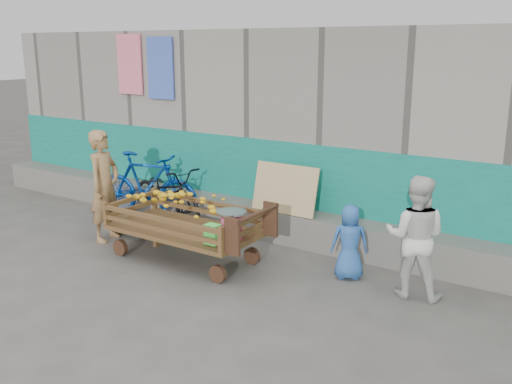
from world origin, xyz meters
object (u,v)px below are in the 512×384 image
Objects in this scene: bicycle_dark at (167,194)px; bicycle_blue at (147,186)px; woman at (415,237)px; bench at (140,226)px; child at (350,242)px; vendor_man at (104,186)px; banana_cart at (181,214)px.

bicycle_blue reaches higher than bicycle_dark.
bicycle_dark is (-4.22, 0.56, -0.24)m from woman.
bench is 0.94m from bicycle_dark.
child is (-0.81, 0.06, -0.24)m from woman.
bench is at bearing -67.13° from vendor_man.
bicycle_dark is 0.40m from bicycle_blue.
child is (3.54, 0.65, -0.34)m from vendor_man.
bicycle_blue is at bearing 147.29° from banana_cart.
banana_cart reaches higher than bicycle_dark.
bench is 1.12× the size of child.
bicycle_dark is (-1.31, 1.14, -0.17)m from banana_cart.
woman is 0.80× the size of bicycle_dark.
banana_cart is 2.35× the size of child.
bench is 1.09m from bicycle_blue.
bench is at bearing -23.66° from child.
child is (3.15, 0.37, 0.27)m from bench.
woman is 4.63m from bicycle_blue.
bicycle_dark is at bearing -20.10° from vendor_man.
bicycle_blue is at bearing 128.26° from bench.
vendor_man reaches higher than bench.
vendor_man is 1.15m from bicycle_blue.
woman is (2.91, 0.59, 0.07)m from banana_cart.
vendor_man is 1.20m from bicycle_dark.
banana_cart is at bearing -14.80° from bench.
child is at bearing -93.01° from vendor_man.
banana_cart reaches higher than bench.
bicycle_blue reaches higher than banana_cart.
vendor_man reaches higher than bicycle_blue.
woman is at bearing 4.44° from bench.
banana_cart is at bearing -103.31° from vendor_man.
bicycle_blue is at bearing -17.34° from woman.
bench is at bearing -6.69° from woman.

